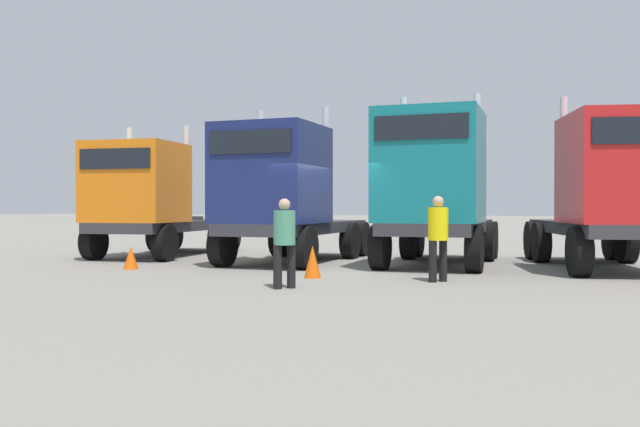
% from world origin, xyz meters
% --- Properties ---
extents(ground, '(200.00, 200.00, 0.00)m').
position_xyz_m(ground, '(0.00, 0.00, 0.00)').
color(ground, gray).
extents(semi_truck_orange, '(3.24, 6.31, 3.91)m').
position_xyz_m(semi_truck_orange, '(-6.38, 1.49, 1.71)').
color(semi_truck_orange, '#333338').
rests_on(semi_truck_orange, ground).
extents(semi_truck_navy, '(2.68, 6.04, 4.15)m').
position_xyz_m(semi_truck_navy, '(-1.79, 0.79, 1.87)').
color(semi_truck_navy, '#333338').
rests_on(semi_truck_navy, ground).
extents(semi_truck_teal, '(2.81, 5.97, 4.40)m').
position_xyz_m(semi_truck_teal, '(2.08, 1.40, 2.01)').
color(semi_truck_teal, '#333338').
rests_on(semi_truck_teal, ground).
extents(semi_truck_red, '(4.01, 6.62, 4.16)m').
position_xyz_m(semi_truck_red, '(6.21, 1.67, 1.89)').
color(semi_truck_red, '#333338').
rests_on(semi_truck_red, ground).
extents(visitor_in_hivis, '(0.56, 0.56, 1.72)m').
position_xyz_m(visitor_in_hivis, '(2.84, -1.79, 0.99)').
color(visitor_in_hivis, black).
rests_on(visitor_in_hivis, ground).
extents(visitor_with_camera, '(0.56, 0.56, 1.65)m').
position_xyz_m(visitor_with_camera, '(0.44, -3.91, 0.95)').
color(visitor_with_camera, black).
rests_on(visitor_with_camera, ground).
extents(traffic_cone_mid, '(0.36, 0.36, 0.68)m').
position_xyz_m(traffic_cone_mid, '(0.22, -2.00, 0.34)').
color(traffic_cone_mid, '#F2590C').
rests_on(traffic_cone_mid, ground).
extents(traffic_cone_far, '(0.36, 0.36, 0.55)m').
position_xyz_m(traffic_cone_far, '(-4.59, -1.74, 0.28)').
color(traffic_cone_far, '#F2590C').
rests_on(traffic_cone_far, ground).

